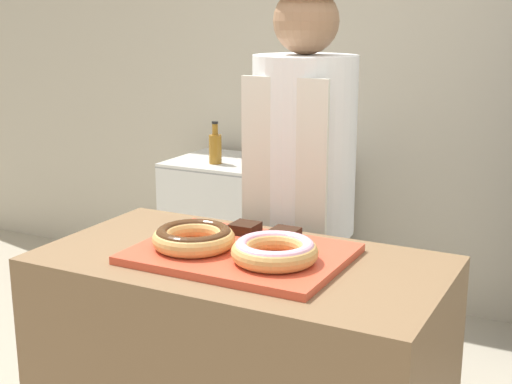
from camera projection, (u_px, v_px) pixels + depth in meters
wall_back at (427, 72)px, 3.86m from camera, size 8.00×0.06×2.70m
serving_tray at (241, 254)px, 2.12m from camera, size 0.62×0.46×0.02m
donut_chocolate_glaze at (194, 237)px, 2.13m from camera, size 0.25×0.25×0.06m
donut_light_glaze at (275, 250)px, 2.01m from camera, size 0.25×0.25×0.06m
brownie_back_left at (245, 228)px, 2.28m from camera, size 0.08×0.08×0.03m
brownie_back_right at (285, 234)px, 2.22m from camera, size 0.08×0.08×0.03m
baker_person at (302, 209)px, 2.65m from camera, size 0.38×0.38×1.79m
chest_freezer at (255, 231)px, 4.18m from camera, size 0.99×0.57×0.83m
bottle_blue at (314, 159)px, 3.77m from camera, size 0.07×0.07×0.21m
bottle_amber at (215, 147)px, 4.04m from camera, size 0.07×0.07×0.24m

